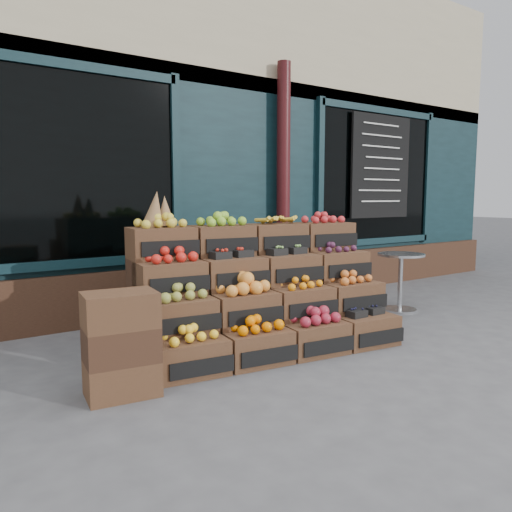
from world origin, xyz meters
TOP-DOWN VIEW (x-y plane):
  - ground at (0.00, 0.00)m, footprint 60.00×60.00m
  - shop_facade at (0.00, 5.11)m, footprint 12.00×6.24m
  - crate_display at (-0.26, 0.56)m, footprint 2.51×1.46m
  - spare_crates at (-1.81, 0.10)m, footprint 0.55×0.41m
  - bistro_table at (2.01, 0.70)m, footprint 0.58×0.58m
  - shopkeeper at (-1.29, 2.65)m, footprint 0.83×0.65m

SIDE VIEW (x-z plane):
  - ground at x=0.00m, z-range 0.00..0.00m
  - spare_crates at x=-1.81m, z-range 0.00..0.76m
  - bistro_table at x=2.01m, z-range 0.09..0.82m
  - crate_display at x=-0.26m, z-range -0.28..1.20m
  - shopkeeper at x=-1.29m, z-range 0.00..1.99m
  - shop_facade at x=0.00m, z-range 0.00..4.80m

